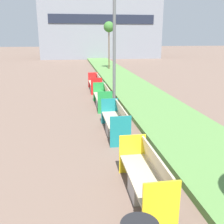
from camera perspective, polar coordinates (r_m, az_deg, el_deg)
The scene contains 7 objects.
planter_grass_strip at distance 10.46m, azimuth 11.93°, elevation -1.04°, with size 2.80×120.00×0.18m.
building_backdrop at distance 41.34m, azimuth -2.75°, elevation 18.58°, with size 17.19×7.39×9.79m.
bench_yellow_frame at distance 5.41m, azimuth 7.30°, elevation -14.52°, with size 0.65×2.07×0.94m.
bench_teal_frame at distance 8.63m, azimuth 0.79°, elevation -2.39°, with size 0.65×2.24×0.94m.
bench_green_frame at distance 12.00m, azimuth -2.00°, elevation 2.91°, with size 0.65×2.27×0.94m.
bench_red_frame at distance 15.62m, azimuth -3.63°, elevation 5.99°, with size 0.65×2.30×0.94m.
sapling_tree_far at distance 24.87m, azimuth -0.68°, elevation 17.85°, with size 0.96×0.96×4.43m.
Camera 1 is at (-0.42, 2.67, 3.11)m, focal length 42.00 mm.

